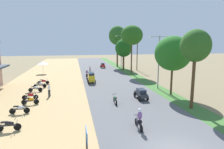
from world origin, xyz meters
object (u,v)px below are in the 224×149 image
object	(u,v)px
motorbike_ahead_fourth	(87,74)
median_tree_fourth	(124,48)
streetlamp_near	(159,58)
car_sedan_charcoal	(141,93)
vendor_umbrella	(43,63)
streetlamp_mid	(121,49)
median_tree_second	(173,53)
motorbike_ahead_third	(115,99)
car_van_yellow	(91,77)
car_hatchback_red	(103,65)
median_tree_third	(132,35)
median_tree_fifth	(117,36)
street_signboard	(87,136)
median_tree_nearest	(195,46)
parked_motorbike_fourth	(30,95)
motorbike_ahead_fifth	(90,69)
parked_motorbike_fifth	(36,88)
pedestrian_on_shoulder	(49,89)
parked_motorbike_nearest	(9,125)
motorbike_ahead_second	(139,119)
parked_motorbike_seventh	(43,81)
parked_motorbike_third	(30,100)
utility_pole_near	(137,52)
parked_motorbike_sixth	(40,84)
parked_motorbike_second	(20,109)

from	to	relation	value
motorbike_ahead_fourth	median_tree_fourth	bearing A→B (deg)	44.48
streetlamp_near	car_sedan_charcoal	size ratio (longest dim) A/B	3.29
vendor_umbrella	streetlamp_mid	bearing A→B (deg)	15.57
median_tree_second	motorbike_ahead_third	xyz separation A→B (m)	(-7.63, -2.13, -4.68)
car_sedan_charcoal	car_van_yellow	bearing A→B (deg)	115.49
median_tree_fourth	car_hatchback_red	size ratio (longest dim) A/B	3.61
median_tree_third	car_hatchback_red	xyz separation A→B (m)	(-4.47, 10.37, -7.20)
median_tree_third	median_tree_fifth	bearing A→B (deg)	90.71
street_signboard	median_tree_second	world-z (taller)	median_tree_second
median_tree_nearest	parked_motorbike_fourth	bearing A→B (deg)	159.41
vendor_umbrella	motorbike_ahead_third	xyz separation A→B (m)	(10.69, -22.90, -1.73)
car_sedan_charcoal	car_van_yellow	xyz separation A→B (m)	(-4.87, 10.21, 0.28)
motorbike_ahead_fifth	streetlamp_mid	bearing A→B (deg)	21.40
parked_motorbike_fifth	motorbike_ahead_fourth	bearing A→B (deg)	50.01
pedestrian_on_shoulder	streetlamp_near	world-z (taller)	streetlamp_near
pedestrian_on_shoulder	median_tree_third	world-z (taller)	median_tree_third
parked_motorbike_nearest	pedestrian_on_shoulder	size ratio (longest dim) A/B	1.11
streetlamp_mid	car_hatchback_red	distance (m)	6.18
parked_motorbike_fourth	motorbike_ahead_second	world-z (taller)	motorbike_ahead_second
pedestrian_on_shoulder	motorbike_ahead_second	distance (m)	13.31
median_tree_fifth	parked_motorbike_fifth	bearing A→B (deg)	-124.11
median_tree_fifth	motorbike_ahead_second	distance (m)	39.25
parked_motorbike_fifth	parked_motorbike_seventh	xyz separation A→B (m)	(0.34, 4.66, 0.00)
parked_motorbike_third	street_signboard	world-z (taller)	street_signboard
parked_motorbike_fifth	streetlamp_near	xyz separation A→B (m)	(16.85, -1.19, 3.82)
car_sedan_charcoal	motorbike_ahead_fifth	xyz separation A→B (m)	(-3.98, 23.70, -0.17)
car_sedan_charcoal	motorbike_ahead_third	distance (m)	3.47
vendor_umbrella	car_van_yellow	xyz separation A→B (m)	(9.12, -11.63, -1.28)
parked_motorbike_third	street_signboard	distance (m)	11.60
median_tree_second	motorbike_ahead_second	bearing A→B (deg)	-129.64
car_van_yellow	motorbike_ahead_second	xyz separation A→B (m)	(2.06, -17.76, -0.17)
motorbike_ahead_fourth	parked_motorbike_nearest	bearing A→B (deg)	-109.12
median_tree_fourth	utility_pole_near	bearing A→B (deg)	-15.42
parked_motorbike_fifth	parked_motorbike_seventh	bearing A→B (deg)	85.84
median_tree_second	median_tree_fourth	bearing A→B (deg)	90.94
vendor_umbrella	median_tree_fourth	world-z (taller)	median_tree_fourth
streetlamp_near	car_sedan_charcoal	world-z (taller)	streetlamp_near
parked_motorbike_sixth	utility_pole_near	distance (m)	24.68
car_hatchback_red	parked_motorbike_fourth	bearing A→B (deg)	-115.29
median_tree_fifth	streetlamp_near	world-z (taller)	median_tree_fifth
vendor_umbrella	motorbike_ahead_fourth	distance (m)	11.36
vendor_umbrella	motorbike_ahead_third	size ratio (longest dim) A/B	1.40
vendor_umbrella	car_sedan_charcoal	size ratio (longest dim) A/B	1.12
parked_motorbike_nearest	car_hatchback_red	xyz separation A→B (m)	(12.08, 34.09, 0.19)
median_tree_fourth	median_tree_fifth	xyz separation A→B (m)	(-0.01, 6.65, 3.07)
parked_motorbike_sixth	median_tree_nearest	world-z (taller)	median_tree_nearest
parked_motorbike_second	motorbike_ahead_third	distance (m)	9.38
parked_motorbike_second	median_tree_second	distance (m)	17.89
parked_motorbike_sixth	pedestrian_on_shoulder	bearing A→B (deg)	-69.76
parked_motorbike_sixth	motorbike_ahead_fifth	world-z (taller)	motorbike_ahead_fifth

